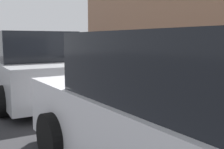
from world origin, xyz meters
name	(u,v)px	position (x,y,z in m)	size (l,w,h in m)	color
ground_plane	(106,97)	(0.00, 0.00, 0.00)	(40.00, 40.00, 0.00)	#28282B
sidewalk_curb	(173,86)	(0.00, -2.50, 0.07)	(18.00, 5.00, 0.14)	#9E9B93
suitcase_olive_1	(215,91)	(-2.84, -0.78, 0.53)	(0.43, 0.23, 1.09)	#59601E
suitcase_silver_2	(196,92)	(-2.35, -0.82, 0.43)	(0.38, 0.23, 0.89)	#9EA0A8
suitcase_maroon_3	(182,88)	(-1.85, -0.90, 0.44)	(0.44, 0.23, 0.90)	maroon
suitcase_black_4	(166,83)	(-1.33, -0.92, 0.47)	(0.43, 0.22, 0.90)	black
suitcase_teal_5	(148,82)	(-0.80, -0.77, 0.44)	(0.44, 0.28, 0.65)	#0F606B
suitcase_navy_6	(140,78)	(-0.30, -0.92, 0.49)	(0.38, 0.21, 1.00)	navy
suitcase_red_7	(127,78)	(0.21, -0.83, 0.43)	(0.47, 0.28, 0.79)	red
suitcase_olive_8	(117,74)	(0.77, -0.85, 0.48)	(0.49, 0.25, 1.00)	#59601E
suitcase_silver_9	(108,71)	(1.34, -0.87, 0.51)	(0.48, 0.28, 1.06)	#9EA0A8
fire_hydrant	(92,67)	(2.34, -0.84, 0.54)	(0.39, 0.21, 0.78)	red
bollard_post	(81,68)	(2.97, -0.69, 0.49)	(0.16, 0.16, 0.71)	#333338
parked_car_white_0	(192,122)	(-4.47, 1.75, 0.76)	(4.69, 1.98, 1.62)	silver
parked_car_silver_1	(31,68)	(0.86, 1.75, 0.80)	(4.69, 2.23, 1.72)	#B2B5BA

